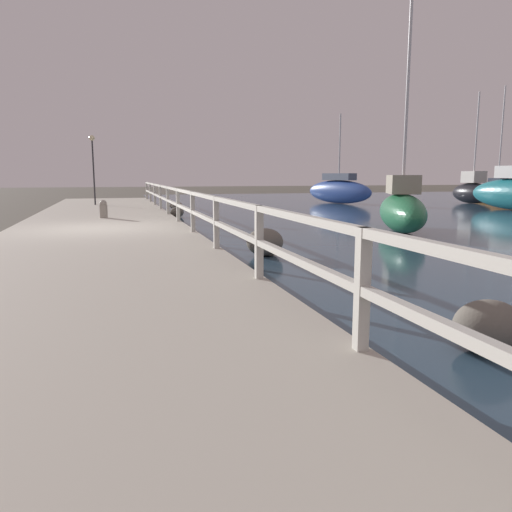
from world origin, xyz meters
TOP-DOWN VIEW (x-y plane):
  - ground_plane at (0.00, 0.00)m, footprint 120.00×120.00m
  - dock_walkway at (0.00, 0.00)m, footprint 4.73×36.00m
  - railing at (2.26, 0.00)m, footprint 0.10×32.50m
  - boulder_mid_strip at (3.51, -3.91)m, footprint 0.43×0.39m
  - boulder_downstream at (3.79, -9.99)m, footprint 0.68×0.62m
  - boulder_upstream at (3.41, -3.86)m, footprint 0.78×0.70m
  - boulder_near_dock at (2.82, 6.38)m, footprint 0.55×0.50m
  - boulder_water_edge at (3.28, 11.64)m, footprint 0.41×0.37m
  - boulder_far_strip at (3.33, 10.48)m, footprint 0.53×0.48m
  - mooring_bollard at (0.05, 3.40)m, footprint 0.26×0.26m
  - dock_lamp at (-0.46, 11.06)m, footprint 0.26×0.26m
  - sailboat_green at (8.66, -0.65)m, footprint 2.72×4.43m
  - sailboat_orange at (24.70, 13.63)m, footprint 2.42×3.48m
  - sailboat_blue at (13.29, 13.60)m, footprint 2.38×5.48m
  - sailboat_black at (20.98, 11.42)m, footprint 1.33×3.24m

SIDE VIEW (x-z plane):
  - ground_plane at x=0.00m, z-range 0.00..0.00m
  - dock_walkway at x=0.00m, z-range 0.00..0.29m
  - boulder_water_edge at x=3.28m, z-range 0.00..0.31m
  - boulder_mid_strip at x=3.51m, z-range 0.00..0.32m
  - boulder_far_strip at x=3.33m, z-range 0.00..0.40m
  - boulder_near_dock at x=2.82m, z-range 0.00..0.42m
  - boulder_downstream at x=3.79m, z-range 0.00..0.51m
  - boulder_upstream at x=3.41m, z-range 0.00..0.59m
  - mooring_bollard at x=0.05m, z-range 0.29..0.87m
  - sailboat_orange at x=24.70m, z-range -3.07..4.24m
  - sailboat_green at x=8.66m, z-range -2.74..4.09m
  - sailboat_black at x=20.98m, z-range -2.46..3.97m
  - sailboat_blue at x=13.29m, z-range -1.82..3.38m
  - railing at x=2.26m, z-range 0.47..1.47m
  - dock_lamp at x=-0.46m, z-range 1.03..4.26m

